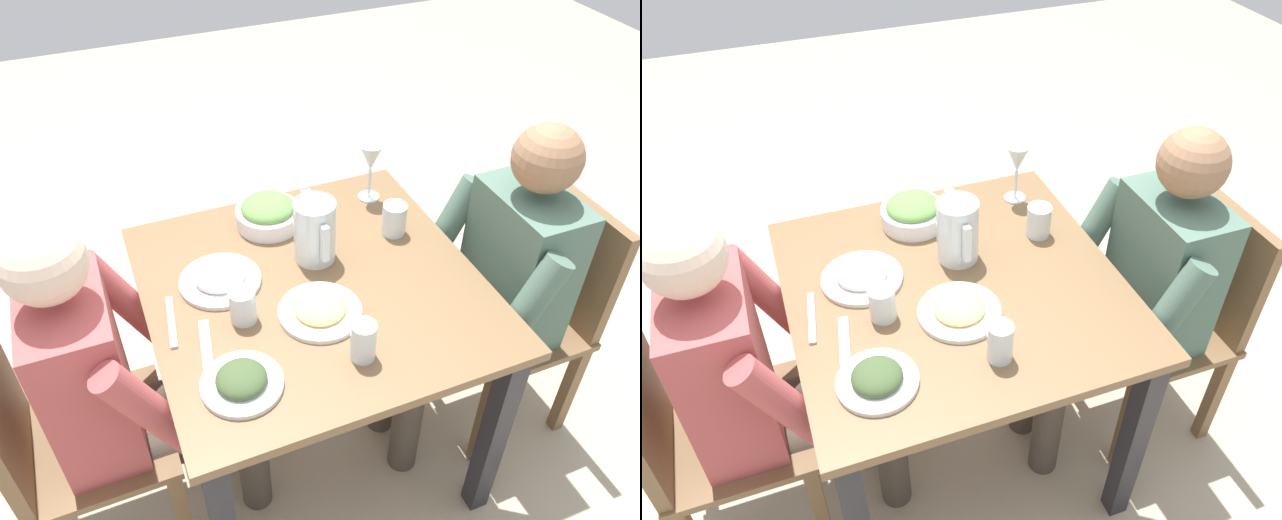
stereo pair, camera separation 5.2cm
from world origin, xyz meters
TOP-DOWN VIEW (x-y plane):
  - ground_plane at (0.00, 0.00)m, footprint 8.00×8.00m
  - dining_table at (0.00, 0.00)m, footprint 0.91×0.91m
  - chair_near at (0.04, -0.74)m, footprint 0.40×0.40m
  - chair_far at (0.09, 0.74)m, footprint 0.40×0.40m
  - diner_near at (0.04, -0.54)m, footprint 0.48×0.53m
  - diner_far at (0.09, 0.54)m, footprint 0.48×0.53m
  - water_pitcher at (-0.11, 0.05)m, footprint 0.16×0.12m
  - salad_bowl at (-0.31, -0.02)m, footprint 0.20×0.20m
  - plate_yoghurt at (-0.10, -0.24)m, footprint 0.23×0.23m
  - plate_dolmas at (0.27, -0.28)m, footprint 0.20×0.20m
  - plate_fries at (0.11, -0.03)m, footprint 0.22×0.22m
  - water_glass_far_left at (-0.13, 0.31)m, footprint 0.07×0.07m
  - water_glass_near_right at (0.06, -0.22)m, footprint 0.07×0.07m
  - water_glass_center at (0.29, 0.01)m, footprint 0.06×0.06m
  - wine_glass at (-0.32, 0.32)m, footprint 0.08×0.08m
  - fork_near at (0.11, -0.33)m, footprint 0.17×0.05m
  - knife_near at (0.00, -0.39)m, footprint 0.19×0.04m

SIDE VIEW (x-z plane):
  - ground_plane at x=0.00m, z-range 0.00..0.00m
  - chair_near at x=0.04m, z-range 0.06..0.92m
  - chair_far at x=0.09m, z-range 0.06..0.92m
  - dining_table at x=0.00m, z-range 0.25..1.01m
  - diner_near at x=0.04m, z-range 0.05..1.22m
  - diner_far at x=0.09m, z-range 0.05..1.22m
  - fork_near at x=0.11m, z-range 0.76..0.77m
  - knife_near at x=0.00m, z-range 0.76..0.77m
  - plate_fries at x=0.11m, z-range 0.75..0.79m
  - plate_dolmas at x=0.27m, z-range 0.75..0.80m
  - plate_yoghurt at x=-0.10m, z-range 0.75..0.81m
  - salad_bowl at x=-0.31m, z-range 0.76..0.85m
  - water_glass_near_right at x=0.06m, z-range 0.76..0.85m
  - water_glass_far_left at x=-0.13m, z-range 0.76..0.86m
  - water_glass_center at x=0.29m, z-range 0.76..0.87m
  - water_pitcher at x=-0.11m, z-range 0.76..0.95m
  - wine_glass at x=-0.32m, z-range 0.80..1.00m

